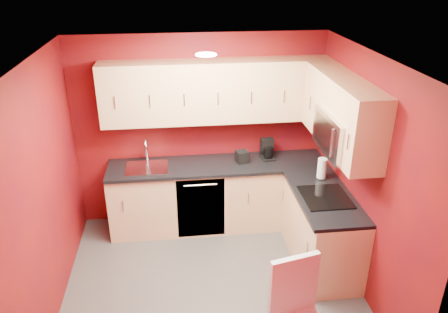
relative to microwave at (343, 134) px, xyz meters
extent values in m
plane|color=#444140|center=(-1.39, -0.20, -1.66)|extent=(3.20, 3.20, 0.00)
plane|color=white|center=(-1.39, -0.20, 0.84)|extent=(3.20, 3.20, 0.00)
plane|color=maroon|center=(-1.39, 1.30, -0.41)|extent=(3.20, 0.00, 3.20)
plane|color=maroon|center=(-1.39, -1.70, -0.41)|extent=(3.20, 0.00, 3.20)
plane|color=maroon|center=(-2.99, -0.20, -0.41)|extent=(0.00, 3.00, 3.00)
plane|color=maroon|center=(0.21, -0.20, -0.41)|extent=(0.00, 3.00, 3.00)
cube|color=#EEC188|center=(-1.19, 1.00, -1.22)|extent=(2.80, 0.60, 0.87)
cube|color=#EEC188|center=(-0.09, 0.05, -1.22)|extent=(0.60, 1.30, 0.87)
cube|color=black|center=(-1.19, 0.99, -0.77)|extent=(2.80, 0.63, 0.04)
cube|color=black|center=(-0.11, 0.04, -0.77)|extent=(0.63, 1.27, 0.04)
cube|color=tan|center=(-1.19, 1.13, 0.17)|extent=(2.80, 0.35, 0.75)
cube|color=tan|center=(0.03, 0.67, 0.17)|extent=(0.35, 0.57, 0.75)
cube|color=tan|center=(0.03, -0.49, 0.17)|extent=(0.35, 0.22, 0.75)
cube|color=tan|center=(0.03, 0.00, 0.38)|extent=(0.35, 0.76, 0.33)
cube|color=silver|center=(0.01, 0.00, 0.00)|extent=(0.40, 0.76, 0.42)
cube|color=black|center=(-0.18, 0.00, 0.00)|extent=(0.02, 0.62, 0.33)
cylinder|color=silver|center=(-0.20, -0.23, 0.00)|extent=(0.02, 0.02, 0.29)
cube|color=black|center=(-0.11, 0.00, -0.74)|extent=(0.50, 0.55, 0.01)
cube|color=silver|center=(-2.09, 0.98, -0.75)|extent=(0.52, 0.42, 0.02)
cylinder|color=silver|center=(-2.09, 1.18, -0.62)|extent=(0.02, 0.02, 0.26)
torus|color=silver|center=(-2.09, 1.11, -0.49)|extent=(0.02, 0.16, 0.16)
cylinder|color=silver|center=(-2.09, 1.04, -0.55)|extent=(0.02, 0.02, 0.12)
cube|color=black|center=(-1.44, 0.71, -1.22)|extent=(0.60, 0.02, 0.82)
cylinder|color=white|center=(-1.39, 0.10, 0.82)|extent=(0.20, 0.20, 0.01)
camera|label=1|loc=(-1.72, -4.00, 1.68)|focal=35.00mm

